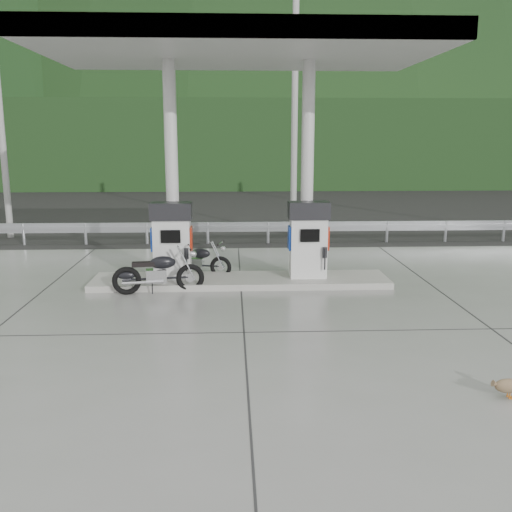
{
  "coord_description": "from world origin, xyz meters",
  "views": [
    {
      "loc": [
        -0.2,
        -10.67,
        3.4
      ],
      "look_at": [
        0.3,
        1.0,
        1.0
      ],
      "focal_mm": 40.0,
      "sensor_mm": 36.0,
      "label": 1
    }
  ],
  "objects_px": {
    "motorcycle_left": "(197,261)",
    "duck": "(508,386)",
    "gas_pump_right": "(308,240)",
    "gas_pump_left": "(172,241)",
    "motorcycle_right": "(159,273)"
  },
  "relations": [
    {
      "from": "gas_pump_left",
      "to": "gas_pump_right",
      "type": "xyz_separation_m",
      "value": [
        3.2,
        0.0,
        0.0
      ]
    },
    {
      "from": "gas_pump_left",
      "to": "motorcycle_left",
      "type": "distance_m",
      "value": 1.16
    },
    {
      "from": "motorcycle_right",
      "to": "duck",
      "type": "relative_size",
      "value": 4.22
    },
    {
      "from": "gas_pump_right",
      "to": "motorcycle_right",
      "type": "height_order",
      "value": "gas_pump_right"
    },
    {
      "from": "gas_pump_left",
      "to": "duck",
      "type": "bearing_deg",
      "value": -51.07
    },
    {
      "from": "gas_pump_left",
      "to": "gas_pump_right",
      "type": "bearing_deg",
      "value": 0.0
    },
    {
      "from": "motorcycle_left",
      "to": "motorcycle_right",
      "type": "relative_size",
      "value": 0.86
    },
    {
      "from": "duck",
      "to": "gas_pump_left",
      "type": "bearing_deg",
      "value": 128.52
    },
    {
      "from": "gas_pump_left",
      "to": "duck",
      "type": "relative_size",
      "value": 4.0
    },
    {
      "from": "motorcycle_left",
      "to": "duck",
      "type": "xyz_separation_m",
      "value": [
        4.52,
        -7.04,
        -0.22
      ]
    },
    {
      "from": "gas_pump_left",
      "to": "duck",
      "type": "height_order",
      "value": "gas_pump_left"
    },
    {
      "from": "gas_pump_right",
      "to": "duck",
      "type": "relative_size",
      "value": 4.0
    },
    {
      "from": "gas_pump_right",
      "to": "motorcycle_right",
      "type": "distance_m",
      "value": 3.57
    },
    {
      "from": "gas_pump_right",
      "to": "motorcycle_left",
      "type": "xyz_separation_m",
      "value": [
        -2.67,
        0.79,
        -0.66
      ]
    },
    {
      "from": "gas_pump_right",
      "to": "motorcycle_left",
      "type": "relative_size",
      "value": 1.1
    }
  ]
}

